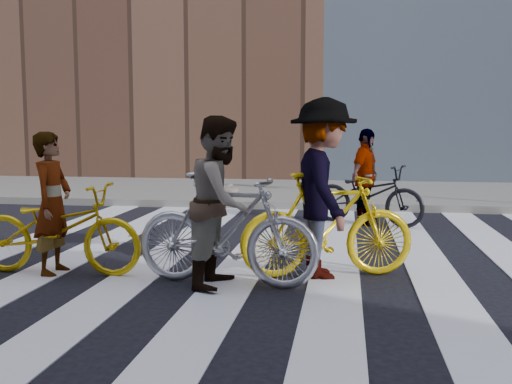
% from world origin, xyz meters
% --- Properties ---
extents(ground, '(100.00, 100.00, 0.00)m').
position_xyz_m(ground, '(0.00, 0.00, 0.00)').
color(ground, black).
rests_on(ground, ground).
extents(sidewalk_far, '(100.00, 5.00, 0.15)m').
position_xyz_m(sidewalk_far, '(0.00, 7.50, 0.07)').
color(sidewalk_far, gray).
rests_on(sidewalk_far, ground).
extents(zebra_crosswalk, '(8.25, 10.00, 0.01)m').
position_xyz_m(zebra_crosswalk, '(0.00, 0.00, 0.01)').
color(zebra_crosswalk, silver).
rests_on(zebra_crosswalk, ground).
extents(bike_yellow_left, '(1.96, 0.69, 1.03)m').
position_xyz_m(bike_yellow_left, '(-2.55, -0.50, 0.51)').
color(bike_yellow_left, gold).
rests_on(bike_yellow_left, ground).
extents(bike_silver_mid, '(2.04, 0.82, 1.19)m').
position_xyz_m(bike_silver_mid, '(-0.57, -0.70, 0.60)').
color(bike_silver_mid, '#B4B6BF').
rests_on(bike_silver_mid, ground).
extents(bike_yellow_right, '(2.01, 1.03, 1.17)m').
position_xyz_m(bike_yellow_right, '(0.46, -0.19, 0.58)').
color(bike_yellow_right, yellow).
rests_on(bike_yellow_right, ground).
extents(bike_dark_rear, '(2.05, 1.38, 1.02)m').
position_xyz_m(bike_dark_rear, '(1.03, 3.45, 0.51)').
color(bike_dark_rear, black).
rests_on(bike_dark_rear, ground).
extents(rider_left, '(0.39, 0.59, 1.61)m').
position_xyz_m(rider_left, '(-2.60, -0.50, 0.80)').
color(rider_left, slate).
rests_on(rider_left, ground).
extents(rider_mid, '(0.78, 0.95, 1.78)m').
position_xyz_m(rider_mid, '(-0.62, -0.70, 0.89)').
color(rider_mid, slate).
rests_on(rider_mid, ground).
extents(rider_right, '(1.04, 1.42, 1.98)m').
position_xyz_m(rider_right, '(0.41, -0.19, 0.99)').
color(rider_right, slate).
rests_on(rider_right, ground).
extents(rider_rear, '(0.74, 1.03, 1.62)m').
position_xyz_m(rider_rear, '(0.98, 3.45, 0.81)').
color(rider_rear, slate).
rests_on(rider_rear, ground).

